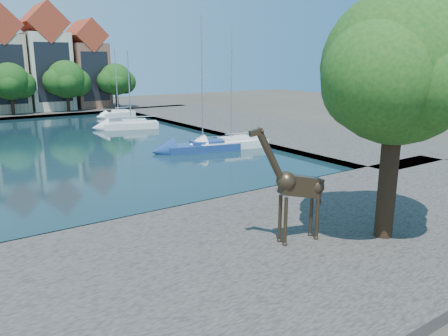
# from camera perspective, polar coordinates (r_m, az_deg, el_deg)

# --- Properties ---
(ground) EXTENTS (160.00, 160.00, 0.00)m
(ground) POSITION_cam_1_polar(r_m,az_deg,el_deg) (23.49, -10.07, -6.84)
(ground) COLOR #38332B
(ground) RESTS_ON ground
(water_basin) EXTENTS (38.00, 50.00, 0.08)m
(water_basin) POSITION_cam_1_polar(r_m,az_deg,el_deg) (45.76, -22.76, 2.45)
(water_basin) COLOR black
(water_basin) RESTS_ON ground
(near_quay) EXTENTS (50.00, 14.00, 0.50)m
(near_quay) POSITION_cam_1_polar(r_m,az_deg,el_deg) (17.75, -0.36, -12.79)
(near_quay) COLOR #4F4B45
(near_quay) RESTS_ON ground
(right_quay) EXTENTS (14.00, 52.00, 0.50)m
(right_quay) POSITION_cam_1_polar(r_m,az_deg,el_deg) (56.22, 2.97, 5.66)
(right_quay) COLOR #4F4B45
(right_quay) RESTS_ON ground
(plane_tree) EXTENTS (8.32, 6.40, 10.62)m
(plane_tree) POSITION_cam_1_polar(r_m,az_deg,el_deg) (19.93, 21.94, 11.32)
(plane_tree) COLOR #332114
(plane_tree) RESTS_ON near_quay
(townhouse_east_inner) EXTENTS (5.94, 9.18, 15.79)m
(townhouse_east_inner) POSITION_cam_1_polar(r_m,az_deg,el_deg) (76.90, -27.03, 12.00)
(townhouse_east_inner) COLOR tan
(townhouse_east_inner) RESTS_ON far_quay
(townhouse_east_mid) EXTENTS (6.43, 9.18, 16.65)m
(townhouse_east_mid) POSITION_cam_1_polar(r_m,az_deg,el_deg) (78.09, -22.24, 12.74)
(townhouse_east_mid) COLOR beige
(townhouse_east_mid) RESTS_ON far_quay
(townhouse_east_end) EXTENTS (5.44, 9.18, 14.43)m
(townhouse_east_end) POSITION_cam_1_polar(r_m,az_deg,el_deg) (79.79, -17.53, 12.40)
(townhouse_east_end) COLOR brown
(townhouse_east_end) RESTS_ON far_quay
(far_tree_mid_east) EXTENTS (7.02, 5.40, 7.52)m
(far_tree_mid_east) POSITION_cam_1_polar(r_m,az_deg,el_deg) (71.55, -26.09, 9.97)
(far_tree_mid_east) COLOR #332114
(far_tree_mid_east) RESTS_ON far_quay
(far_tree_east) EXTENTS (7.54, 5.80, 7.84)m
(far_tree_east) POSITION_cam_1_polar(r_m,az_deg,el_deg) (73.20, -19.82, 10.69)
(far_tree_east) COLOR #332114
(far_tree_east) RESTS_ON far_quay
(far_tree_far_east) EXTENTS (6.76, 5.20, 7.36)m
(far_tree_far_east) POSITION_cam_1_polar(r_m,az_deg,el_deg) (75.68, -13.87, 11.05)
(far_tree_far_east) COLOR #332114
(far_tree_far_east) RESTS_ON far_quay
(giraffe_statue) EXTENTS (3.58, 1.01, 5.12)m
(giraffe_statue) POSITION_cam_1_polar(r_m,az_deg,el_deg) (18.84, 9.32, -2.34)
(giraffe_statue) COLOR #382A1C
(giraffe_statue) RESTS_ON near_quay
(sailboat_right_a) EXTENTS (7.24, 3.49, 11.48)m
(sailboat_right_a) POSITION_cam_1_polar(r_m,az_deg,el_deg) (41.84, 0.95, 3.41)
(sailboat_right_a) COLOR white
(sailboat_right_a) RESTS_ON water_basin
(sailboat_right_b) EXTENTS (7.06, 3.91, 12.02)m
(sailboat_right_b) POSITION_cam_1_polar(r_m,az_deg,el_deg) (40.50, -2.79, 2.99)
(sailboat_right_b) COLOR navy
(sailboat_right_b) RESTS_ON water_basin
(sailboat_right_c) EXTENTS (6.88, 4.09, 9.43)m
(sailboat_right_c) POSITION_cam_1_polar(r_m,az_deg,el_deg) (55.28, -12.05, 5.67)
(sailboat_right_c) COLOR silver
(sailboat_right_c) RESTS_ON water_basin
(sailboat_right_d) EXTENTS (5.12, 2.39, 9.76)m
(sailboat_right_d) POSITION_cam_1_polar(r_m,az_deg,el_deg) (67.40, -13.65, 7.00)
(sailboat_right_d) COLOR white
(sailboat_right_d) RESTS_ON water_basin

